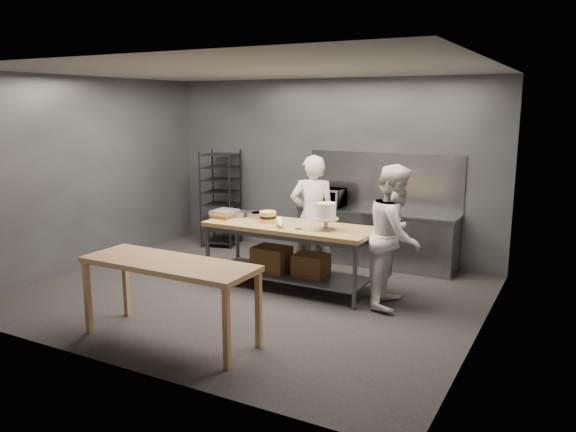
# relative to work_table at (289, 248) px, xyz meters

# --- Properties ---
(ground) EXTENTS (6.00, 6.00, 0.00)m
(ground) POSITION_rel_work_table_xyz_m (-0.31, -0.50, -0.57)
(ground) COLOR black
(ground) RESTS_ON ground
(back_wall) EXTENTS (6.00, 0.04, 3.00)m
(back_wall) POSITION_rel_work_table_xyz_m (-0.31, 2.00, 0.93)
(back_wall) COLOR #4C4F54
(back_wall) RESTS_ON ground
(work_table) EXTENTS (2.40, 0.90, 0.92)m
(work_table) POSITION_rel_work_table_xyz_m (0.00, 0.00, 0.00)
(work_table) COLOR olive
(work_table) RESTS_ON ground
(near_counter) EXTENTS (2.00, 0.70, 0.90)m
(near_counter) POSITION_rel_work_table_xyz_m (-0.28, -2.22, 0.24)
(near_counter) COLOR olive
(near_counter) RESTS_ON ground
(back_counter) EXTENTS (2.60, 0.60, 0.90)m
(back_counter) POSITION_rel_work_table_xyz_m (0.69, 1.68, -0.12)
(back_counter) COLOR slate
(back_counter) RESTS_ON ground
(splashback_panel) EXTENTS (2.60, 0.02, 0.90)m
(splashback_panel) POSITION_rel_work_table_xyz_m (0.69, 1.98, 0.78)
(splashback_panel) COLOR slate
(splashback_panel) RESTS_ON back_counter
(speed_rack) EXTENTS (0.74, 0.77, 1.75)m
(speed_rack) POSITION_rel_work_table_xyz_m (-2.28, 1.60, 0.28)
(speed_rack) COLOR black
(speed_rack) RESTS_ON ground
(chef_behind) EXTENTS (0.80, 0.68, 1.84)m
(chef_behind) POSITION_rel_work_table_xyz_m (0.04, 0.67, 0.35)
(chef_behind) COLOR white
(chef_behind) RESTS_ON ground
(chef_right) EXTENTS (0.80, 0.97, 1.83)m
(chef_right) POSITION_rel_work_table_xyz_m (1.53, 0.03, 0.34)
(chef_right) COLOR white
(chef_right) RESTS_ON ground
(microwave) EXTENTS (0.54, 0.37, 0.30)m
(microwave) POSITION_rel_work_table_xyz_m (-0.17, 1.68, 0.48)
(microwave) COLOR black
(microwave) RESTS_ON back_counter
(frosted_cake_stand) EXTENTS (0.34, 0.34, 0.37)m
(frosted_cake_stand) POSITION_rel_work_table_xyz_m (0.60, -0.08, 0.58)
(frosted_cake_stand) COLOR #B0A68D
(frosted_cake_stand) RESTS_ON work_table
(layer_cake) EXTENTS (0.24, 0.24, 0.16)m
(layer_cake) POSITION_rel_work_table_xyz_m (-0.33, -0.03, 0.43)
(layer_cake) COLOR #F6D24E
(layer_cake) RESTS_ON work_table
(cake_pans) EXTENTS (0.62, 0.35, 0.07)m
(cake_pans) POSITION_rel_work_table_xyz_m (-0.76, 0.19, 0.39)
(cake_pans) COLOR gray
(cake_pans) RESTS_ON work_table
(piping_bag) EXTENTS (0.30, 0.39, 0.12)m
(piping_bag) POSITION_rel_work_table_xyz_m (0.01, -0.28, 0.41)
(piping_bag) COLOR silver
(piping_bag) RESTS_ON work_table
(offset_spatula) EXTENTS (0.37, 0.02, 0.02)m
(offset_spatula) POSITION_rel_work_table_xyz_m (0.35, -0.23, 0.35)
(offset_spatula) COLOR slate
(offset_spatula) RESTS_ON work_table
(pastry_clamshells) EXTENTS (0.32, 0.38, 0.11)m
(pastry_clamshells) POSITION_rel_work_table_xyz_m (-1.08, -0.02, 0.40)
(pastry_clamshells) COLOR brown
(pastry_clamshells) RESTS_ON work_table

